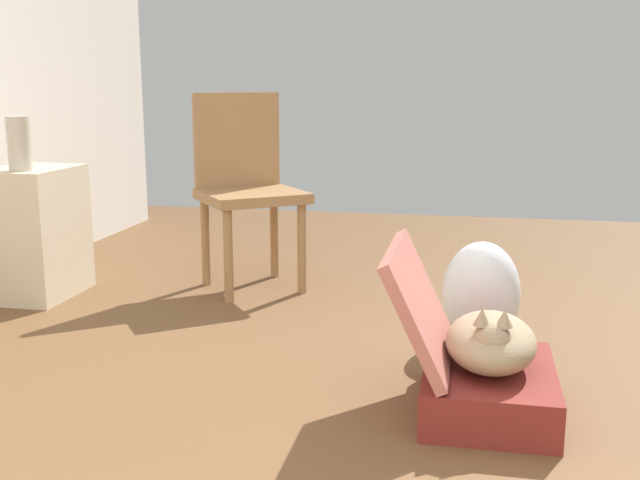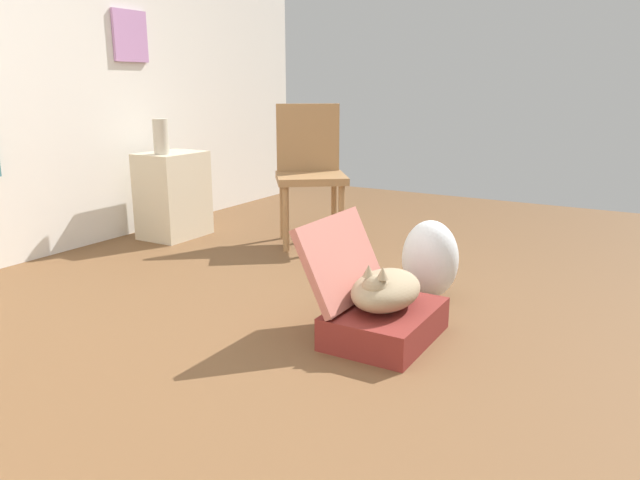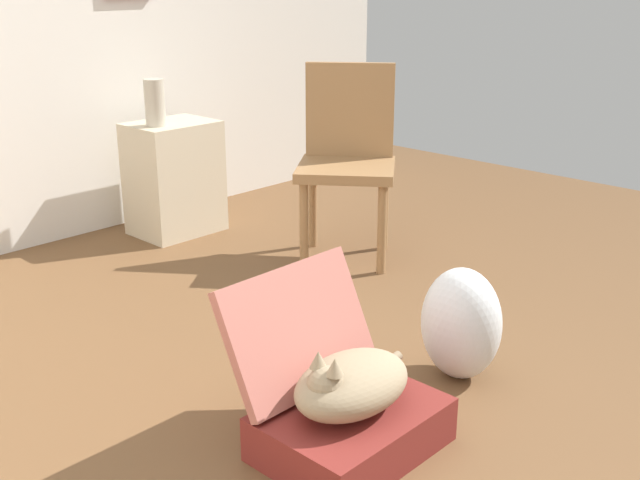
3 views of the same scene
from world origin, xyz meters
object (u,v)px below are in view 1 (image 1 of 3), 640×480
at_px(side_table, 35,232).
at_px(chair, 246,182).
at_px(vase_tall, 19,144).
at_px(plastic_bag_white, 481,294).
at_px(cat, 491,341).
at_px(suitcase_base, 489,389).

height_order(side_table, chair, chair).
bearing_deg(vase_tall, plastic_bag_white, -95.16).
relative_size(cat, plastic_bag_white, 1.17).
distance_m(side_table, vase_tall, 0.45).
distance_m(cat, side_table, 2.35).
distance_m(plastic_bag_white, chair, 1.40).
xyz_separation_m(suitcase_base, plastic_bag_white, (0.62, 0.03, 0.14)).
bearing_deg(chair, suitcase_base, -84.96).
relative_size(suitcase_base, vase_tall, 2.21).
bearing_deg(side_table, cat, -113.55).
distance_m(cat, vase_tall, 2.33).
xyz_separation_m(suitcase_base, side_table, (0.93, 2.15, 0.24)).
height_order(plastic_bag_white, side_table, side_table).
distance_m(vase_tall, chair, 1.08).
distance_m(cat, chair, 1.81).
xyz_separation_m(cat, vase_tall, (0.82, 2.12, 0.52)).
height_order(side_table, vase_tall, vase_tall).
height_order(cat, vase_tall, vase_tall).
distance_m(suitcase_base, chair, 1.84).
relative_size(side_table, chair, 0.64).
bearing_deg(cat, suitcase_base, -2.72).
bearing_deg(plastic_bag_white, suitcase_base, -177.58).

